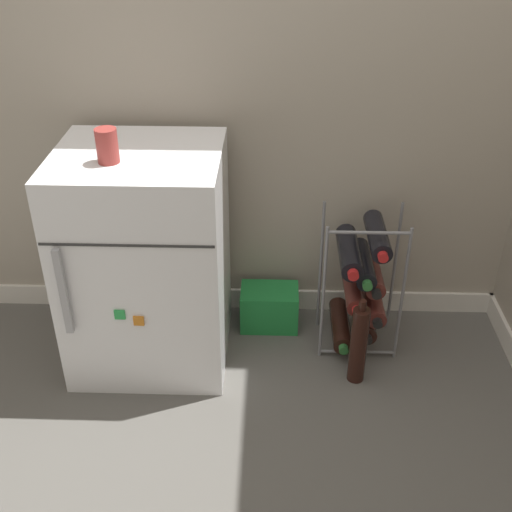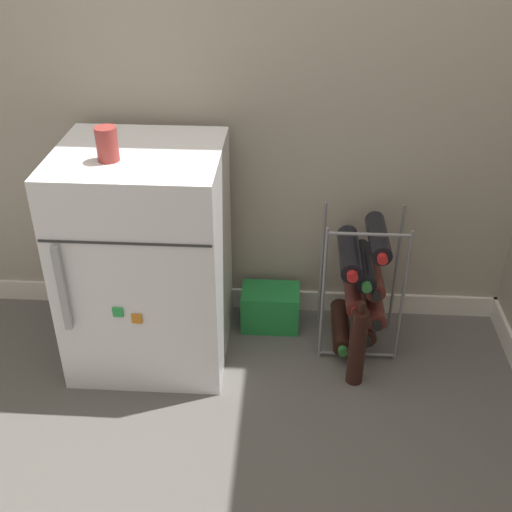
{
  "view_description": "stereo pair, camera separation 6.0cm",
  "coord_description": "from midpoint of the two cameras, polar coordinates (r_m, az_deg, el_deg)",
  "views": [
    {
      "loc": [
        -0.05,
        -1.69,
        1.63
      ],
      "look_at": [
        -0.11,
        0.3,
        0.41
      ],
      "focal_mm": 45.0,
      "sensor_mm": 36.0,
      "label": 1
    },
    {
      "loc": [
        0.01,
        -1.69,
        1.63
      ],
      "look_at": [
        -0.11,
        0.3,
        0.41
      ],
      "focal_mm": 45.0,
      "sensor_mm": 36.0,
      "label": 2
    }
  ],
  "objects": [
    {
      "name": "ground_plane",
      "position": [
        2.35,
        3.07,
        -12.64
      ],
      "size": [
        14.0,
        14.0,
        0.0
      ],
      "primitive_type": "plane",
      "color": "#56544F"
    },
    {
      "name": "wall_back",
      "position": [
        2.32,
        4.26,
        21.56
      ],
      "size": [
        6.76,
        0.07,
        2.5
      ],
      "color": "#9E9384",
      "rests_on": "ground_plane"
    },
    {
      "name": "mini_fridge",
      "position": [
        2.35,
        -8.92,
        -0.2
      ],
      "size": [
        0.56,
        0.54,
        0.83
      ],
      "color": "white",
      "rests_on": "ground_plane"
    },
    {
      "name": "wine_rack",
      "position": [
        2.46,
        10.04,
        -2.51
      ],
      "size": [
        0.3,
        0.31,
        0.57
      ],
      "color": "slate",
      "rests_on": "ground_plane"
    },
    {
      "name": "soda_box",
      "position": [
        2.63,
        1.95,
        -4.6
      ],
      "size": [
        0.23,
        0.16,
        0.17
      ],
      "color": "#1E7F38",
      "rests_on": "ground_plane"
    },
    {
      "name": "fridge_top_cup",
      "position": [
        2.1,
        -12.29,
        9.69
      ],
      "size": [
        0.07,
        0.07,
        0.11
      ],
      "color": "maroon",
      "rests_on": "mini_fridge"
    },
    {
      "name": "loose_bottle_floor",
      "position": [
        2.35,
        9.73,
        -7.94
      ],
      "size": [
        0.06,
        0.06,
        0.35
      ],
      "color": "black",
      "rests_on": "ground_plane"
    }
  ]
}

